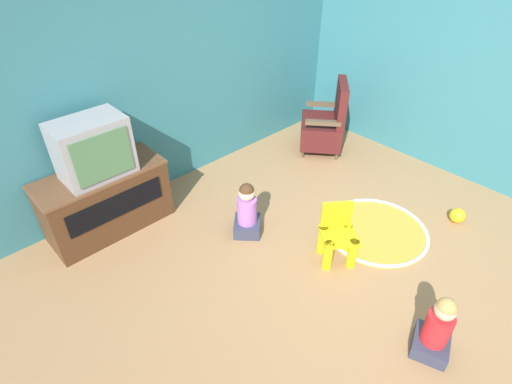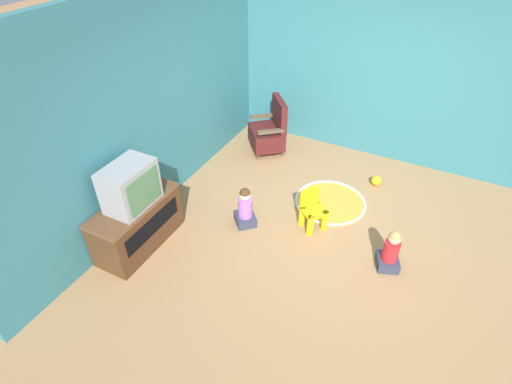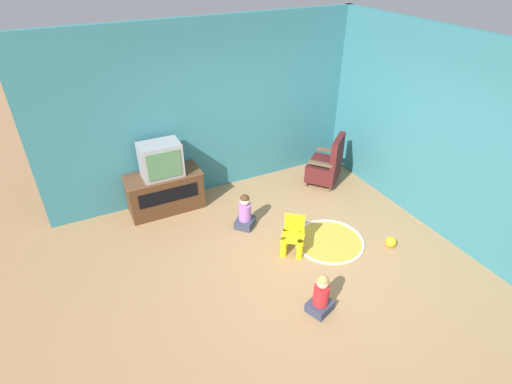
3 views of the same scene
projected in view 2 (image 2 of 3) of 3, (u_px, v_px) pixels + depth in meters
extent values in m
plane|color=#9E754C|center=(327.00, 232.00, 5.25)|extent=(30.00, 30.00, 0.00)
cube|color=teal|center=(150.00, 108.00, 5.00)|extent=(5.30, 0.12, 2.81)
cube|color=teal|center=(406.00, 75.00, 5.87)|extent=(0.12, 5.44, 2.81)
cube|color=#4C2D19|center=(137.00, 224.00, 4.90)|extent=(1.15, 0.50, 0.64)
cube|color=brown|center=(133.00, 204.00, 4.71)|extent=(1.17, 0.51, 0.02)
cube|color=black|center=(153.00, 226.00, 4.76)|extent=(0.92, 0.01, 0.23)
cube|color=#939399|center=(130.00, 186.00, 4.53)|extent=(0.61, 0.40, 0.54)
cube|color=#47754C|center=(144.00, 191.00, 4.46)|extent=(0.50, 0.02, 0.42)
cylinder|color=brown|center=(251.00, 141.00, 7.01)|extent=(0.04, 0.04, 0.10)
cylinder|color=brown|center=(258.00, 157.00, 6.61)|extent=(0.04, 0.04, 0.10)
cylinder|color=brown|center=(274.00, 138.00, 7.09)|extent=(0.04, 0.04, 0.10)
cylinder|color=brown|center=(282.00, 154.00, 6.68)|extent=(0.04, 0.04, 0.10)
cube|color=#4C1919|center=(266.00, 137.00, 6.72)|extent=(0.80, 0.79, 0.31)
cube|color=#4C1919|center=(279.00, 114.00, 6.51)|extent=(0.51, 0.46, 0.50)
cube|color=brown|center=(263.00, 116.00, 6.78)|extent=(0.33, 0.37, 0.05)
cube|color=brown|center=(271.00, 131.00, 6.36)|extent=(0.33, 0.37, 0.05)
cylinder|color=yellow|center=(310.00, 225.00, 5.14)|extent=(0.09, 0.09, 0.29)
cylinder|color=yellow|center=(325.00, 220.00, 5.21)|extent=(0.09, 0.09, 0.29)
cylinder|color=yellow|center=(302.00, 216.00, 5.28)|extent=(0.09, 0.09, 0.29)
cylinder|color=yellow|center=(316.00, 211.00, 5.36)|extent=(0.09, 0.09, 0.29)
cube|color=yellow|center=(314.00, 211.00, 5.17)|extent=(0.42, 0.42, 0.04)
cube|color=yellow|center=(310.00, 196.00, 5.17)|extent=(0.24, 0.20, 0.25)
cylinder|color=gold|center=(330.00, 202.00, 5.73)|extent=(1.02, 1.02, 0.01)
torus|color=silver|center=(330.00, 202.00, 5.73)|extent=(1.02, 1.02, 0.04)
cube|color=#33384C|center=(245.00, 219.00, 5.36)|extent=(0.38, 0.38, 0.13)
cylinder|color=#A566BF|center=(245.00, 208.00, 5.24)|extent=(0.19, 0.19, 0.27)
sphere|color=beige|center=(245.00, 195.00, 5.11)|extent=(0.15, 0.15, 0.15)
sphere|color=#472D19|center=(245.00, 193.00, 5.10)|extent=(0.14, 0.14, 0.14)
cube|color=#33384C|center=(387.00, 262.00, 4.75)|extent=(0.35, 0.33, 0.12)
cylinder|color=red|center=(391.00, 251.00, 4.63)|extent=(0.18, 0.18, 0.26)
sphere|color=#D8AD8C|center=(395.00, 238.00, 4.51)|extent=(0.15, 0.15, 0.15)
sphere|color=tan|center=(395.00, 237.00, 4.49)|extent=(0.14, 0.14, 0.14)
sphere|color=yellow|center=(376.00, 181.00, 6.03)|extent=(0.15, 0.15, 0.15)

